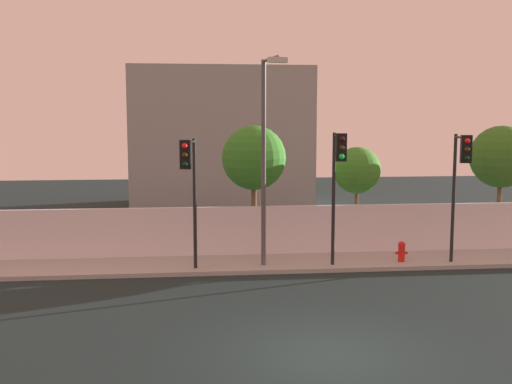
{
  "coord_description": "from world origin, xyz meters",
  "views": [
    {
      "loc": [
        -2.87,
        -12.41,
        5.17
      ],
      "look_at": [
        -0.92,
        6.5,
        2.86
      ],
      "focal_mm": 41.96,
      "sensor_mm": 36.0,
      "label": 1
    }
  ],
  "objects_px": {
    "traffic_light_center": "(190,176)",
    "street_lamp_curbside": "(265,147)",
    "traffic_light_left": "(460,170)",
    "roadside_tree_leftmost": "(254,158)",
    "roadside_tree_midleft": "(357,171)",
    "roadside_tree_midright": "(501,157)",
    "fire_hydrant": "(402,251)",
    "traffic_light_right": "(338,170)"
  },
  "relations": [
    {
      "from": "traffic_light_center",
      "to": "roadside_tree_midright",
      "type": "xyz_separation_m",
      "value": [
        12.36,
        3.56,
        0.29
      ]
    },
    {
      "from": "traffic_light_left",
      "to": "traffic_light_center",
      "type": "xyz_separation_m",
      "value": [
        -9.01,
        0.04,
        -0.09
      ]
    },
    {
      "from": "traffic_light_center",
      "to": "roadside_tree_midright",
      "type": "bearing_deg",
      "value": 16.05
    },
    {
      "from": "street_lamp_curbside",
      "to": "roadside_tree_leftmost",
      "type": "height_order",
      "value": "street_lamp_curbside"
    },
    {
      "from": "roadside_tree_midleft",
      "to": "street_lamp_curbside",
      "type": "bearing_deg",
      "value": -144.87
    },
    {
      "from": "traffic_light_center",
      "to": "street_lamp_curbside",
      "type": "height_order",
      "value": "street_lamp_curbside"
    },
    {
      "from": "traffic_light_right",
      "to": "roadside_tree_leftmost",
      "type": "height_order",
      "value": "roadside_tree_leftmost"
    },
    {
      "from": "street_lamp_curbside",
      "to": "roadside_tree_leftmost",
      "type": "xyz_separation_m",
      "value": [
        -0.11,
        2.78,
        -0.55
      ]
    },
    {
      "from": "traffic_light_right",
      "to": "fire_hydrant",
      "type": "distance_m",
      "value": 3.99
    },
    {
      "from": "traffic_light_right",
      "to": "roadside_tree_leftmost",
      "type": "xyz_separation_m",
      "value": [
        -2.45,
        3.38,
        0.2
      ]
    },
    {
      "from": "street_lamp_curbside",
      "to": "roadside_tree_midright",
      "type": "relative_size",
      "value": 1.42
    },
    {
      "from": "street_lamp_curbside",
      "to": "fire_hydrant",
      "type": "bearing_deg",
      "value": 2.31
    },
    {
      "from": "roadside_tree_midleft",
      "to": "roadside_tree_leftmost",
      "type": "bearing_deg",
      "value": 180.0
    },
    {
      "from": "fire_hydrant",
      "to": "street_lamp_curbside",
      "type": "bearing_deg",
      "value": -177.69
    },
    {
      "from": "fire_hydrant",
      "to": "roadside_tree_leftmost",
      "type": "distance_m",
      "value": 6.46
    },
    {
      "from": "roadside_tree_leftmost",
      "to": "roadside_tree_midleft",
      "type": "relative_size",
      "value": 1.2
    },
    {
      "from": "traffic_light_center",
      "to": "traffic_light_left",
      "type": "bearing_deg",
      "value": -0.26
    },
    {
      "from": "traffic_light_center",
      "to": "roadside_tree_midleft",
      "type": "xyz_separation_m",
      "value": [
        6.48,
        3.56,
        -0.21
      ]
    },
    {
      "from": "fire_hydrant",
      "to": "roadside_tree_midleft",
      "type": "height_order",
      "value": "roadside_tree_midleft"
    },
    {
      "from": "roadside_tree_leftmost",
      "to": "roadside_tree_midleft",
      "type": "distance_m",
      "value": 4.09
    },
    {
      "from": "traffic_light_left",
      "to": "fire_hydrant",
      "type": "xyz_separation_m",
      "value": [
        -1.58,
        1.02,
        -2.93
      ]
    },
    {
      "from": "traffic_light_left",
      "to": "roadside_tree_leftmost",
      "type": "distance_m",
      "value": 7.51
    },
    {
      "from": "traffic_light_left",
      "to": "street_lamp_curbside",
      "type": "distance_m",
      "value": 6.58
    },
    {
      "from": "roadside_tree_midright",
      "to": "fire_hydrant",
      "type": "bearing_deg",
      "value": -152.4
    },
    {
      "from": "fire_hydrant",
      "to": "roadside_tree_leftmost",
      "type": "bearing_deg",
      "value": 152.77
    },
    {
      "from": "traffic_light_left",
      "to": "roadside_tree_midleft",
      "type": "relative_size",
      "value": 1.1
    },
    {
      "from": "traffic_light_right",
      "to": "fire_hydrant",
      "type": "height_order",
      "value": "traffic_light_right"
    },
    {
      "from": "traffic_light_left",
      "to": "street_lamp_curbside",
      "type": "xyz_separation_m",
      "value": [
        -6.48,
        0.82,
        0.77
      ]
    },
    {
      "from": "traffic_light_left",
      "to": "roadside_tree_leftmost",
      "type": "height_order",
      "value": "roadside_tree_leftmost"
    },
    {
      "from": "traffic_light_center",
      "to": "roadside_tree_midleft",
      "type": "bearing_deg",
      "value": 28.78
    },
    {
      "from": "street_lamp_curbside",
      "to": "fire_hydrant",
      "type": "height_order",
      "value": "street_lamp_curbside"
    },
    {
      "from": "roadside_tree_leftmost",
      "to": "traffic_light_right",
      "type": "bearing_deg",
      "value": -54.09
    },
    {
      "from": "traffic_light_left",
      "to": "traffic_light_right",
      "type": "height_order",
      "value": "traffic_light_right"
    },
    {
      "from": "traffic_light_left",
      "to": "traffic_light_right",
      "type": "bearing_deg",
      "value": 177.01
    },
    {
      "from": "roadside_tree_leftmost",
      "to": "roadside_tree_midright",
      "type": "bearing_deg",
      "value": -0.0
    },
    {
      "from": "street_lamp_curbside",
      "to": "fire_hydrant",
      "type": "relative_size",
      "value": 9.56
    },
    {
      "from": "street_lamp_curbside",
      "to": "roadside_tree_leftmost",
      "type": "distance_m",
      "value": 2.83
    },
    {
      "from": "traffic_light_right",
      "to": "roadside_tree_midright",
      "type": "distance_m",
      "value": 8.22
    },
    {
      "from": "roadside_tree_midleft",
      "to": "traffic_light_center",
      "type": "bearing_deg",
      "value": -151.22
    },
    {
      "from": "street_lamp_curbside",
      "to": "roadside_tree_midleft",
      "type": "xyz_separation_m",
      "value": [
        3.95,
        2.78,
        -1.07
      ]
    },
    {
      "from": "traffic_light_left",
      "to": "fire_hydrant",
      "type": "bearing_deg",
      "value": 147.11
    },
    {
      "from": "traffic_light_right",
      "to": "roadside_tree_leftmost",
      "type": "bearing_deg",
      "value": 125.91
    }
  ]
}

